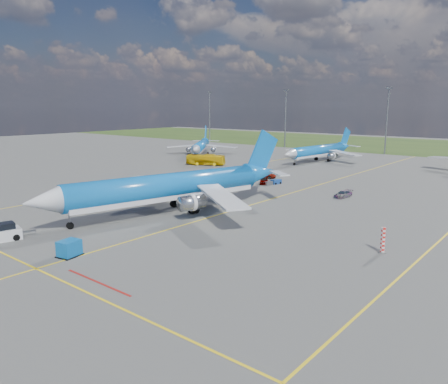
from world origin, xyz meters
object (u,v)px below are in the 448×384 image
Objects in this scene: service_car_b at (266,175)px; baggage_tug_c at (273,182)px; bg_jet_nnw at (318,162)px; pushback_tug at (2,234)px; bg_jet_nw at (201,155)px; uld_container at (69,248)px; main_airliner at (168,213)px; service_car_a at (264,181)px; apron_bus at (206,160)px; warning_post at (383,240)px; service_car_c at (343,194)px.

service_car_b reaches higher than baggage_tug_c.
bg_jet_nnw is 5.41× the size of pushback_tug.
uld_container is (56.49, -83.85, 0.91)m from bg_jet_nw.
main_airliner is at bearing 179.28° from service_car_b.
service_car_a is 2.06m from baggage_tug_c.
service_car_a is at bearing -140.28° from apron_bus.
pushback_tug is (44.72, -86.05, 0.89)m from bg_jet_nw.
bg_jet_nw is at bearing 144.13° from warning_post.
bg_jet_nnw is 34.42m from apron_bus.
pushback_tug is 2.91× the size of uld_container.
bg_jet_nnw reaches higher than service_car_a.
pushback_tug is 56.19m from service_car_c.
bg_jet_nw is 75.08m from service_car_c.
apron_bus is 32.99m from service_car_a.
uld_container is (17.73, -93.54, 0.91)m from bg_jet_nnw.
main_airliner is (-32.90, -2.73, -1.50)m from warning_post.
warning_post reaches higher than baggage_tug_c.
uld_container is 0.52× the size of baggage_tug_c.
service_car_a is (-2.83, 30.97, 0.70)m from main_airliner.
uld_container is at bearing -174.24° from apron_bus.
baggage_tug_c is at bearing -145.60° from service_car_b.
pushback_tug is (5.96, -95.74, 0.89)m from bg_jet_nnw.
main_airliner is (50.41, -62.97, 0.00)m from bg_jet_nw.
bg_jet_nw is at bearing -160.17° from bg_jet_nnw.
service_car_b is 8.23m from baggage_tug_c.
warning_post is at bearing -142.28° from service_car_b.
apron_bus is (-38.59, 66.21, 0.62)m from uld_container.
main_airliner is 21.77m from uld_container.
warning_post is at bearing 46.31° from pushback_tug.
apron_bus reaches higher than pushback_tug.
service_car_a is at bearing -178.17° from service_car_c.
uld_container is at bearing -112.47° from service_car_a.
bg_jet_nnw is 73.58m from main_airliner.
service_car_b reaches higher than service_car_c.
service_car_c is (16.34, 28.60, 0.62)m from main_airliner.
apron_bus reaches higher than uld_container.
main_airliner is at bearing 88.69° from pushback_tug.
warning_post is 78.07m from apron_bus.
pushback_tug is at bearing 170.06° from service_car_b.
service_car_c is 17.61m from baggage_tug_c.
service_car_a is (2.86, 54.05, -0.19)m from pushback_tug.
main_airliner is 31.11m from service_car_a.
pushback_tug is 1.61× the size of service_car_a.
bg_jet_nw is 80.66m from main_airliner.
warning_post reaches higher than pushback_tug.
uld_container is 0.21× the size of apron_bus.
uld_container is 0.53× the size of service_car_c.
apron_bus is at bearing -121.56° from bg_jet_nnw.
uld_container is at bearing -70.06° from baggage_tug_c.
main_airliner reaches higher than bg_jet_nw.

